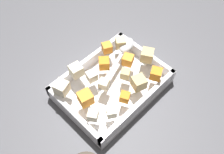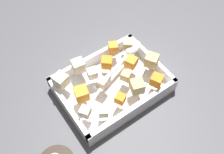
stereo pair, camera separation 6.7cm
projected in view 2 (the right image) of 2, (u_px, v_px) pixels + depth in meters
name	position (u px, v px, depth m)	size (l,w,h in m)	color
ground_plane	(117.00, 87.00, 0.72)	(4.00, 4.00, 0.00)	#4C4C51
baking_dish	(112.00, 86.00, 0.71)	(0.29, 0.21, 0.05)	silver
carrot_chunk_corner_se	(108.00, 62.00, 0.69)	(0.03, 0.03, 0.03)	orange
carrot_chunk_corner_sw	(131.00, 62.00, 0.69)	(0.03, 0.03, 0.03)	orange
carrot_chunk_far_left	(120.00, 99.00, 0.63)	(0.02, 0.02, 0.02)	orange
carrot_chunk_back_center	(157.00, 80.00, 0.66)	(0.03, 0.03, 0.03)	orange
carrot_chunk_under_handle	(113.00, 47.00, 0.73)	(0.03, 0.03, 0.03)	orange
carrot_chunk_near_left	(81.00, 93.00, 0.63)	(0.03, 0.03, 0.03)	orange
potato_chunk_near_right	(103.00, 83.00, 0.66)	(0.02, 0.02, 0.02)	beige
potato_chunk_mid_right	(104.00, 111.00, 0.61)	(0.02, 0.02, 0.02)	beige
potato_chunk_heap_side	(78.00, 66.00, 0.69)	(0.03, 0.03, 0.03)	beige
potato_chunk_center	(61.00, 80.00, 0.66)	(0.03, 0.03, 0.03)	beige
potato_chunk_corner_ne	(137.00, 86.00, 0.65)	(0.03, 0.03, 0.03)	tan
potato_chunk_rim_edge	(128.00, 44.00, 0.73)	(0.03, 0.03, 0.03)	#E0CC89
potato_chunk_corner_nw	(126.00, 76.00, 0.67)	(0.02, 0.02, 0.02)	tan
potato_chunk_near_spoon	(151.00, 60.00, 0.69)	(0.03, 0.03, 0.03)	tan
parsnip_chunk_mid_left	(92.00, 73.00, 0.67)	(0.03, 0.03, 0.03)	silver
parsnip_chunk_heap_top	(85.00, 112.00, 0.61)	(0.02, 0.02, 0.02)	beige
serving_spoon	(130.00, 50.00, 0.72)	(0.20, 0.08, 0.02)	silver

